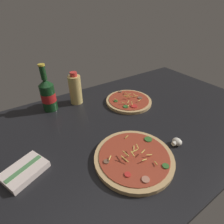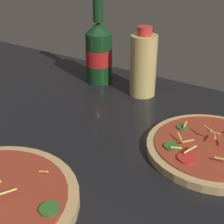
% 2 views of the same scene
% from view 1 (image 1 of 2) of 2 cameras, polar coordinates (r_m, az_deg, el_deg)
% --- Properties ---
extents(counter_slab, '(1.60, 0.90, 0.03)m').
position_cam_1_polar(counter_slab, '(0.84, 2.84, -4.92)').
color(counter_slab, black).
rests_on(counter_slab, ground).
extents(pizza_near, '(0.30, 0.30, 0.05)m').
position_cam_1_polar(pizza_near, '(0.68, 7.17, -14.59)').
color(pizza_near, tan).
rests_on(pizza_near, counter_slab).
extents(pizza_far, '(0.26, 0.26, 0.04)m').
position_cam_1_polar(pizza_far, '(1.01, 5.48, 3.62)').
color(pizza_far, tan).
rests_on(pizza_far, counter_slab).
extents(beer_bottle, '(0.07, 0.07, 0.25)m').
position_cam_1_polar(beer_bottle, '(0.96, -20.20, 5.43)').
color(beer_bottle, '#143819').
rests_on(beer_bottle, counter_slab).
extents(oil_bottle, '(0.07, 0.07, 0.18)m').
position_cam_1_polar(oil_bottle, '(1.00, -11.90, 7.31)').
color(oil_bottle, '#D6B766').
rests_on(oil_bottle, counter_slab).
extents(mushroom_left, '(0.04, 0.04, 0.03)m').
position_cam_1_polar(mushroom_left, '(0.77, 20.38, -9.13)').
color(mushroom_left, white).
rests_on(mushroom_left, counter_slab).
extents(dish_towel, '(0.17, 0.14, 0.03)m').
position_cam_1_polar(dish_towel, '(0.70, -26.60, -16.78)').
color(dish_towel, beige).
rests_on(dish_towel, counter_slab).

